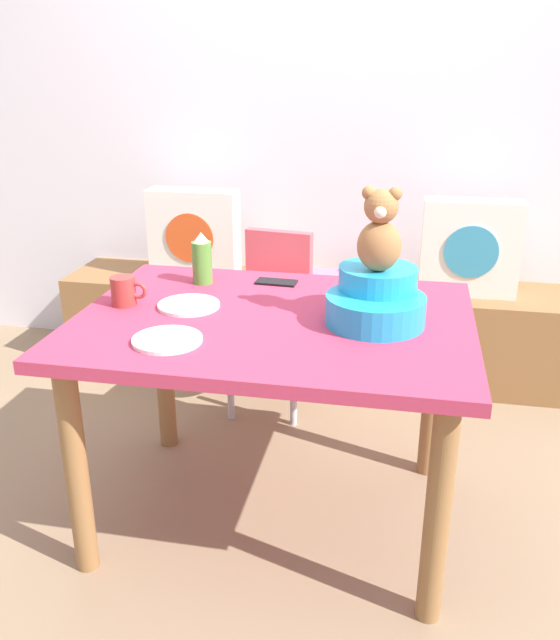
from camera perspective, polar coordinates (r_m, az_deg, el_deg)
name	(u,v)px	position (r m, az deg, el deg)	size (l,w,h in m)	color
ground_plane	(274,513)	(2.44, -0.47, -16.14)	(8.00, 8.00, 0.00)	#8C7256
back_wall	(335,101)	(3.40, 4.73, 18.14)	(4.40, 0.10, 2.60)	silver
window_bench	(323,327)	(3.37, 3.65, -0.57)	(2.60, 0.44, 0.46)	olive
pillow_floral_left	(194,234)	(3.35, -7.35, 7.26)	(0.44, 0.15, 0.44)	white
pillow_floral_right	(470,248)	(3.20, 15.91, 5.93)	(0.44, 0.15, 0.44)	white
book_stack	(332,278)	(3.28, 4.48, 3.55)	(0.20, 0.14, 0.06)	#A76DC3
dining_table	(274,348)	(2.12, -0.52, -2.39)	(1.22, 0.92, 0.74)	#B73351
highchair	(269,298)	(2.90, -0.93, 1.88)	(0.36, 0.48, 0.79)	#D84C59
infant_seat_teal	(376,299)	(2.04, 8.20, 1.81)	(0.30, 0.33, 0.16)	#209ACF
teddy_bear	(380,232)	(1.98, 8.51, 7.45)	(0.13, 0.12, 0.25)	#A06D3E
ketchup_bottle	(202,259)	(2.38, -6.68, 5.16)	(0.07, 0.07, 0.18)	#4C8C33
coffee_mug	(124,291)	(2.22, -13.16, 2.43)	(0.12, 0.08, 0.09)	#9E332D
dinner_plate_near	(167,340)	(1.91, -9.60, -1.68)	(0.20, 0.20, 0.01)	white
dinner_plate_far	(189,305)	(2.17, -7.79, 1.26)	(0.20, 0.20, 0.01)	white
cell_phone	(276,282)	(2.39, -0.31, 3.25)	(0.07, 0.14, 0.01)	black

